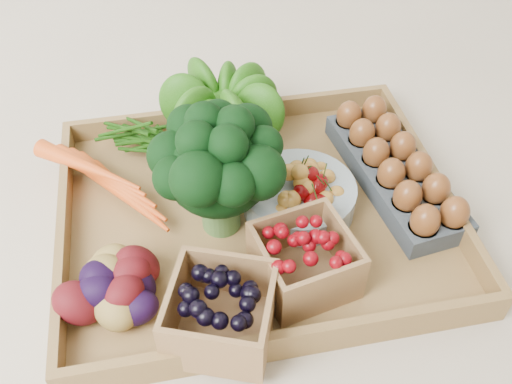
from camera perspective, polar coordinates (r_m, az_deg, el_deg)
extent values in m
plane|color=beige|center=(0.84, 0.00, -2.86)|extent=(4.00, 4.00, 0.00)
cube|color=olive|center=(0.83, 0.00, -2.52)|extent=(0.55, 0.45, 0.01)
sphere|color=#18470B|center=(0.93, -3.25, 9.09)|extent=(0.13, 0.13, 0.13)
cylinder|color=#8C9EA5|center=(0.82, 4.34, -0.51)|extent=(0.16, 0.16, 0.04)
cube|color=#3B434B|center=(0.89, 13.61, 1.75)|extent=(0.14, 0.30, 0.03)
cube|color=black|center=(0.68, -3.50, -11.95)|extent=(0.15, 0.15, 0.08)
cube|color=#68040B|center=(0.73, 4.89, -6.81)|extent=(0.14, 0.14, 0.08)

